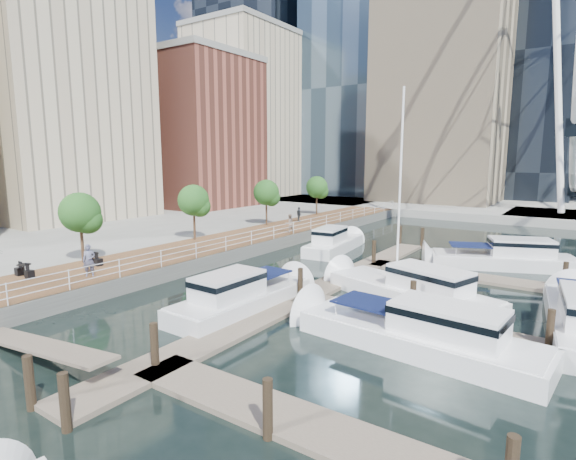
% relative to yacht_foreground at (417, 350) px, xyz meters
% --- Properties ---
extents(ground, '(520.00, 520.00, 0.00)m').
position_rel_yacht_foreground_xyz_m(ground, '(-10.52, -5.21, 0.00)').
color(ground, black).
rests_on(ground, ground).
extents(boardwalk, '(6.00, 60.00, 1.00)m').
position_rel_yacht_foreground_xyz_m(boardwalk, '(-19.52, 9.79, 0.50)').
color(boardwalk, brown).
rests_on(boardwalk, ground).
extents(seawall, '(0.25, 60.00, 1.00)m').
position_rel_yacht_foreground_xyz_m(seawall, '(-16.52, 9.79, 0.50)').
color(seawall, '#595954').
rests_on(seawall, ground).
extents(land_inland, '(48.00, 90.00, 1.00)m').
position_rel_yacht_foreground_xyz_m(land_inland, '(-46.52, 9.79, 0.50)').
color(land_inland, gray).
rests_on(land_inland, ground).
extents(land_far, '(200.00, 114.00, 1.00)m').
position_rel_yacht_foreground_xyz_m(land_far, '(-10.52, 96.79, 0.50)').
color(land_far, gray).
rests_on(land_far, ground).
extents(pier, '(14.00, 12.00, 1.00)m').
position_rel_yacht_foreground_xyz_m(pier, '(3.48, 46.79, 0.50)').
color(pier, gray).
rests_on(pier, ground).
extents(railing, '(0.10, 60.00, 1.05)m').
position_rel_yacht_foreground_xyz_m(railing, '(-16.62, 9.79, 1.52)').
color(railing, white).
rests_on(railing, boardwalk).
extents(floating_docks, '(16.00, 34.00, 2.60)m').
position_rel_yacht_foreground_xyz_m(floating_docks, '(-2.55, 4.77, 0.49)').
color(floating_docks, '#6D6051').
rests_on(floating_docks, ground).
extents(midrise_condos, '(19.00, 67.00, 28.00)m').
position_rel_yacht_foreground_xyz_m(midrise_condos, '(-44.08, 21.61, 13.42)').
color(midrise_condos, '#BCAD8E').
rests_on(midrise_condos, ground).
extents(street_trees, '(2.60, 42.60, 4.60)m').
position_rel_yacht_foreground_xyz_m(street_trees, '(-21.92, 8.79, 4.29)').
color(street_trees, '#3F2B1C').
rests_on(street_trees, ground).
extents(yacht_foreground, '(11.18, 3.92, 2.15)m').
position_rel_yacht_foreground_xyz_m(yacht_foreground, '(0.00, 0.00, 0.00)').
color(yacht_foreground, white).
rests_on(yacht_foreground, ground).
extents(pedestrian_near, '(0.77, 0.82, 1.88)m').
position_rel_yacht_foreground_xyz_m(pedestrian_near, '(-18.34, -2.98, 1.94)').
color(pedestrian_near, '#555771').
rests_on(pedestrian_near, boardwalk).
extents(pedestrian_mid, '(0.95, 1.04, 1.72)m').
position_rel_yacht_foreground_xyz_m(pedestrian_mid, '(-17.22, 16.04, 1.86)').
color(pedestrian_mid, '#856D5C').
rests_on(pedestrian_mid, boardwalk).
extents(pedestrian_far, '(1.00, 0.83, 1.60)m').
position_rel_yacht_foreground_xyz_m(pedestrian_far, '(-20.38, 22.51, 1.80)').
color(pedestrian_far, '#393F47').
rests_on(pedestrian_far, boardwalk).
extents(moored_yachts, '(21.69, 37.08, 11.50)m').
position_rel_yacht_foreground_xyz_m(moored_yachts, '(-2.41, 5.79, 0.00)').
color(moored_yachts, white).
rests_on(moored_yachts, ground).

